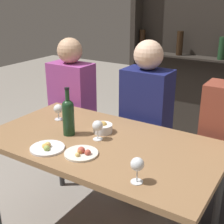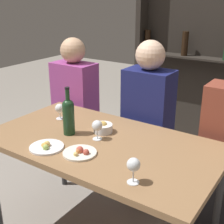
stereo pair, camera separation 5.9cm
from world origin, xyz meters
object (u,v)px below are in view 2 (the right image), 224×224
(snack_bowl, at_px, (103,128))
(seated_person_center, at_px, (147,129))
(wine_glass_1, at_px, (97,126))
(food_plate_1, at_px, (80,152))
(seated_person_left, at_px, (76,113))
(wine_glass_2, at_px, (60,109))
(wine_bottle, at_px, (68,115))
(wine_glass_0, at_px, (134,165))
(food_plate_0, at_px, (46,147))

(snack_bowl, xyz_separation_m, seated_person_center, (0.09, 0.45, -0.15))
(wine_glass_1, xyz_separation_m, snack_bowl, (-0.03, 0.11, -0.06))
(food_plate_1, xyz_separation_m, seated_person_left, (-0.69, 0.77, -0.16))
(wine_glass_2, bearing_deg, wine_bottle, -34.71)
(wine_glass_0, distance_m, snack_bowl, 0.60)
(wine_bottle, distance_m, wine_glass_1, 0.20)
(wine_glass_1, xyz_separation_m, food_plate_0, (-0.17, -0.26, -0.08))
(seated_person_center, bearing_deg, wine_glass_2, -137.24)
(wine_glass_0, relative_size, wine_glass_2, 1.15)
(snack_bowl, bearing_deg, wine_glass_0, -40.59)
(wine_glass_0, bearing_deg, wine_bottle, 158.07)
(food_plate_1, height_order, seated_person_left, seated_person_left)
(wine_bottle, height_order, seated_person_left, seated_person_left)
(wine_bottle, bearing_deg, seated_person_center, 67.17)
(seated_person_center, bearing_deg, snack_bowl, -100.88)
(seated_person_left, bearing_deg, wine_bottle, -52.21)
(wine_bottle, relative_size, seated_person_center, 0.24)
(wine_glass_0, height_order, snack_bowl, wine_glass_0)
(wine_glass_2, xyz_separation_m, snack_bowl, (0.39, -0.01, -0.05))
(snack_bowl, xyz_separation_m, seated_person_left, (-0.62, 0.45, -0.18))
(wine_glass_1, height_order, food_plate_0, wine_glass_1)
(wine_glass_1, distance_m, food_plate_1, 0.23)
(food_plate_0, distance_m, seated_person_center, 0.86)
(wine_glass_0, height_order, seated_person_left, seated_person_left)
(food_plate_0, relative_size, food_plate_1, 1.04)
(snack_bowl, distance_m, seated_person_center, 0.49)
(food_plate_1, xyz_separation_m, snack_bowl, (-0.07, 0.31, 0.02))
(wine_glass_2, xyz_separation_m, seated_person_center, (0.47, 0.44, -0.20))
(food_plate_0, distance_m, seated_person_left, 0.97)
(wine_glass_0, bearing_deg, food_plate_1, 168.89)
(food_plate_0, bearing_deg, seated_person_center, 74.67)
(wine_glass_1, xyz_separation_m, seated_person_center, (0.05, 0.56, -0.21))
(food_plate_0, bearing_deg, snack_bowl, 69.48)
(wine_bottle, bearing_deg, snack_bowl, 40.91)
(wine_glass_0, relative_size, seated_person_left, 0.10)
(food_plate_1, distance_m, seated_person_center, 0.78)
(wine_glass_1, relative_size, food_plate_0, 0.63)
(seated_person_left, relative_size, seated_person_center, 0.97)
(food_plate_1, relative_size, seated_person_center, 0.15)
(food_plate_1, height_order, snack_bowl, snack_bowl)
(wine_glass_0, bearing_deg, wine_glass_2, 154.37)
(food_plate_0, xyz_separation_m, seated_person_center, (0.23, 0.82, -0.13))
(food_plate_0, height_order, food_plate_1, food_plate_1)
(snack_bowl, bearing_deg, seated_person_center, 79.12)
(wine_glass_0, bearing_deg, wine_glass_1, 145.96)
(snack_bowl, bearing_deg, food_plate_0, -110.52)
(food_plate_1, distance_m, seated_person_left, 1.05)
(seated_person_center, bearing_deg, wine_glass_1, -95.50)
(wine_glass_0, distance_m, food_plate_1, 0.40)
(food_plate_0, bearing_deg, wine_glass_0, -2.03)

